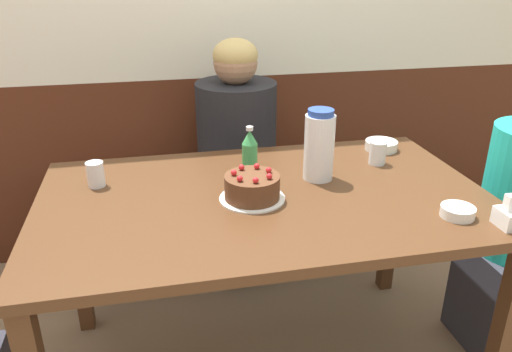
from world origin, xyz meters
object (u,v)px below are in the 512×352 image
Objects in this scene: birthday_cake at (252,188)px; water_pitcher at (319,145)px; soju_bottle at (250,154)px; bowl_soup_white at (381,145)px; bowl_rice_small at (458,212)px; bench_seat at (229,221)px; glass_tumbler_short at (96,174)px; person_teal_shirt at (237,165)px; glass_water_tall at (378,153)px.

water_pitcher is (0.27, 0.12, 0.09)m from birthday_cake.
water_pitcher is 0.25m from soju_bottle.
water_pitcher reaches higher than bowl_soup_white.
bowl_rice_small is at bearing -48.66° from water_pitcher.
bench_seat is at bearing 116.54° from bowl_rice_small.
person_teal_shirt reaches higher than glass_tumbler_short.
person_teal_shirt reaches higher than water_pitcher.
person_teal_shirt is at bearing 131.24° from glass_water_tall.
person_teal_shirt is at bearing 84.05° from birthday_cake.
water_pitcher reaches higher than glass_water_tall.
birthday_cake is 0.31m from water_pitcher.
birthday_cake is 0.58m from glass_water_tall.
birthday_cake reaches higher than bench_seat.
birthday_cake is 0.56m from glass_tumbler_short.
birthday_cake is 0.72m from bowl_soup_white.
soju_bottle is (0.03, 0.18, 0.05)m from birthday_cake.
bowl_rice_small reaches higher than bench_seat.
water_pitcher reaches higher than bowl_rice_small.
person_teal_shirt reaches higher than bench_seat.
bowl_soup_white is 0.17m from glass_water_tall.
glass_water_tall is at bearing 3.07° from soju_bottle.
bowl_soup_white is at bearing 54.54° from person_teal_shirt.
soju_bottle is 2.19× the size of glass_water_tall.
glass_water_tall is at bearing 20.96° from birthday_cake.
bowl_rice_small is 1.22m from glass_tumbler_short.
birthday_cake is 2.48× the size of glass_water_tall.
bowl_rice_small is at bearing -82.84° from glass_water_tall.
person_teal_shirt is (-0.53, 1.00, -0.19)m from bowl_rice_small.
bowl_soup_white is at bearing 29.06° from birthday_cake.
bowl_soup_white is 1.16m from glass_tumbler_short.
bowl_rice_small is (0.57, -0.44, -0.08)m from soju_bottle.
soju_bottle is 2.19× the size of glass_tumbler_short.
birthday_cake is at bearing -5.95° from person_teal_shirt.
bowl_rice_small is (-0.03, -0.60, -0.00)m from bowl_soup_white.
person_teal_shirt is (-0.55, 0.39, -0.20)m from bowl_soup_white.
glass_tumbler_short is at bearing -131.78° from bench_seat.
person_teal_shirt is (0.60, 0.52, -0.22)m from glass_tumbler_short.
glass_water_tall is at bearing -120.78° from bowl_soup_white.
bench_seat is 0.93m from soju_bottle.
bowl_soup_white is 0.11× the size of person_teal_shirt.
person_teal_shirt is at bearing -75.72° from bench_seat.
glass_water_tall is at bearing 41.24° from person_teal_shirt.
birthday_cake is 2.10× the size of bowl_rice_small.
glass_water_tall reaches higher than bench_seat.
bench_seat is at bearing 138.93° from bowl_soup_white.
bowl_soup_white is at bearing 87.58° from bowl_rice_small.
bowl_soup_white is (0.60, 0.17, -0.07)m from soju_bottle.
glass_tumbler_short is (-0.55, 0.04, -0.05)m from soju_bottle.
bowl_rice_small is at bearing -37.21° from soju_bottle.
bench_seat is 1.04m from glass_tumbler_short.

